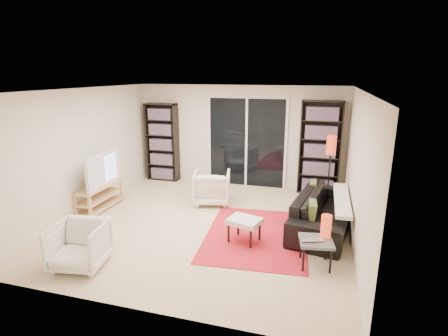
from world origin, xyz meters
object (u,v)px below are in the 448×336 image
Objects in this scene: bookshelf_right at (320,148)px; side_table at (316,243)px; armchair_back at (212,187)px; armchair_front at (79,245)px; floor_lamp at (331,152)px; bookshelf_left at (162,142)px; tv_stand at (100,196)px; ottoman at (244,222)px; sofa at (325,210)px.

side_table is at bearing -89.11° from bookshelf_right.
armchair_back is (-2.13, -1.28, -0.71)m from bookshelf_right.
armchair_back is at bearing 137.68° from side_table.
floor_lamp is (3.38, 3.60, 0.78)m from armchair_front.
bookshelf_left is 2.36m from tv_stand.
ottoman is 1.12× the size of side_table.
armchair_front is at bearing 57.18° from armchair_back.
side_table is (4.25, -1.05, 0.09)m from tv_stand.
armchair_front is (1.05, -1.98, 0.06)m from tv_stand.
bookshelf_right is 2.58m from armchair_back.
ottoman is (3.12, -0.61, 0.08)m from tv_stand.
armchair_front is 0.50× the size of floor_lamp.
ottoman and side_table have the same top height.
bookshelf_left reaches higher than tv_stand.
armchair_front reaches higher than side_table.
bookshelf_right reaches higher than armchair_front.
tv_stand is 1.97× the size of ottoman.
armchair_front is 3.34m from side_table.
bookshelf_right is at bearing 110.47° from floor_lamp.
ottoman is 2.69m from floor_lamp.
armchair_back is at bearing -148.99° from bookshelf_right.
floor_lamp is (1.30, 2.23, 0.77)m from ottoman.
sofa is at bearing 151.36° from armchair_back.
floor_lamp is at bearing -69.53° from bookshelf_right.
armchair_front is 1.22× the size of ottoman.
tv_stand is at bearing 169.02° from ottoman.
bookshelf_right is at bearing 69.00° from ottoman.
tv_stand is 3.18m from ottoman.
bookshelf_right reaches higher than ottoman.
side_table is 2.78m from floor_lamp.
bookshelf_left is at bearing 180.00° from bookshelf_right.
floor_lamp reaches higher than armchair_back.
tv_stand is 2.24m from armchair_front.
ottoman is 0.41× the size of floor_lamp.
armchair_back is 2.95m from side_table.
armchair_back is (2.07, 0.94, 0.08)m from tv_stand.
armchair_back is 3.09m from armchair_front.
bookshelf_left is 0.93× the size of bookshelf_right.
sofa is 4.03m from armchair_front.
tv_stand is at bearing 103.63° from sofa.
side_table is (2.18, -1.98, 0.01)m from armchair_back.
armchair_front is at bearing -146.51° from ottoman.
sofa is at bearing -92.49° from floor_lamp.
armchair_front is 2.48m from ottoman.
armchair_front is (-3.32, -2.29, 0.00)m from sofa.
bookshelf_right is 3.99× the size of side_table.
bookshelf_left reaches higher than side_table.
sofa reaches higher than ottoman.
bookshelf_left is at bearing 80.99° from tv_stand.
sofa reaches higher than tv_stand.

